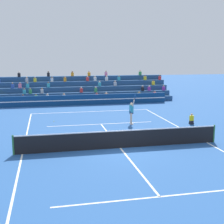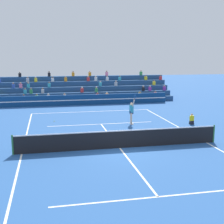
{
  "view_description": "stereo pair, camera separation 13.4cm",
  "coord_description": "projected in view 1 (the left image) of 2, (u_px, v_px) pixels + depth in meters",
  "views": [
    {
      "loc": [
        -4.12,
        -16.93,
        5.38
      ],
      "look_at": [
        0.69,
        5.51,
        1.1
      ],
      "focal_mm": 50.0,
      "sensor_mm": 36.0,
      "label": 1
    },
    {
      "loc": [
        -3.99,
        -16.95,
        5.38
      ],
      "look_at": [
        0.69,
        5.51,
        1.1
      ],
      "focal_mm": 50.0,
      "sensor_mm": 36.0,
      "label": 2
    }
  ],
  "objects": [
    {
      "name": "tennis_ball",
      "position": [
        54.0,
        121.0,
        25.09
      ],
      "size": [
        0.07,
        0.07,
        0.07
      ],
      "primitive_type": "sphere",
      "color": "#C6DB33",
      "rests_on": "ground"
    },
    {
      "name": "ball_kid_courtside",
      "position": [
        191.0,
        120.0,
        24.25
      ],
      "size": [
        0.3,
        0.36,
        0.84
      ],
      "color": "black",
      "rests_on": "ground"
    },
    {
      "name": "bleacher_stand",
      "position": [
        81.0,
        91.0,
        37.0
      ],
      "size": [
        20.68,
        4.75,
        3.38
      ],
      "color": "navy",
      "rests_on": "ground"
    },
    {
      "name": "court_lines",
      "position": [
        120.0,
        148.0,
        18.11
      ],
      "size": [
        11.1,
        23.9,
        0.01
      ],
      "color": "white",
      "rests_on": "ground"
    },
    {
      "name": "tennis_player",
      "position": [
        131.0,
        112.0,
        24.0
      ],
      "size": [
        0.32,
        1.1,
        2.45
      ],
      "color": "beige",
      "rests_on": "ground"
    },
    {
      "name": "tennis_net",
      "position": [
        120.0,
        139.0,
        18.01
      ],
      "size": [
        12.0,
        0.1,
        1.1
      ],
      "color": "#2D6B38",
      "rests_on": "ground"
    },
    {
      "name": "sponsor_banner_wall",
      "position": [
        85.0,
        100.0,
        33.43
      ],
      "size": [
        18.0,
        0.26,
        1.1
      ],
      "color": "navy",
      "rests_on": "ground"
    },
    {
      "name": "ground_plane",
      "position": [
        120.0,
        148.0,
        18.11
      ],
      "size": [
        120.0,
        120.0,
        0.0
      ],
      "primitive_type": "plane",
      "color": "#285699"
    }
  ]
}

